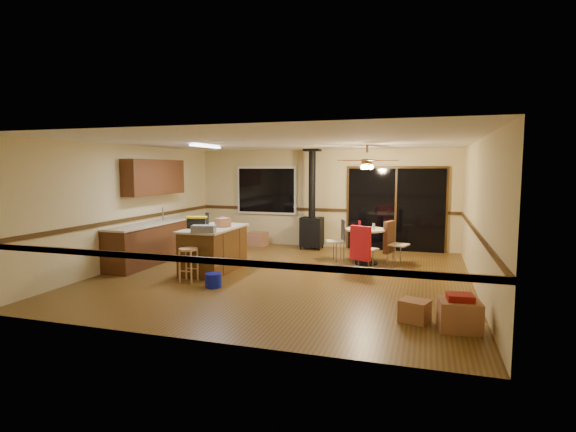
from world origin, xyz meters
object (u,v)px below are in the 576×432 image
at_px(bar_stool, 189,265).
at_px(chair_left, 340,235).
at_px(kitchen_island, 214,249).
at_px(box_corner_a, 460,315).
at_px(dining_table, 365,240).
at_px(wood_stove, 312,221).
at_px(toolbox_black, 197,223).
at_px(toolbox_grey, 204,229).
at_px(box_corner_b, 415,311).
at_px(chair_right, 390,237).
at_px(box_under_window, 258,239).
at_px(blue_bucket, 213,280).
at_px(chair_near, 361,243).

relative_size(bar_stool, chair_left, 1.20).
bearing_deg(kitchen_island, box_corner_a, -25.35).
height_order(dining_table, chair_left, chair_left).
height_order(wood_stove, toolbox_black, wood_stove).
distance_m(toolbox_grey, box_corner_b, 4.17).
bearing_deg(kitchen_island, toolbox_grey, -77.98).
relative_size(wood_stove, chair_right, 3.60).
relative_size(kitchen_island, dining_table, 1.90).
bearing_deg(bar_stool, box_under_window, 92.56).
bearing_deg(kitchen_island, blue_bucket, -64.15).
xyz_separation_m(blue_bucket, box_corner_b, (3.47, -0.83, 0.03)).
distance_m(toolbox_black, chair_near, 3.35).
xyz_separation_m(kitchen_island, bar_stool, (-0.04, -0.96, -0.14)).
relative_size(toolbox_grey, bar_stool, 0.69).
bearing_deg(box_under_window, toolbox_black, -91.06).
bearing_deg(dining_table, chair_right, 11.12).
xyz_separation_m(toolbox_black, blue_bucket, (0.86, -0.99, -0.88)).
distance_m(chair_left, chair_near, 1.19).
relative_size(bar_stool, dining_table, 0.71).
relative_size(toolbox_black, blue_bucket, 1.24).
distance_m(blue_bucket, box_under_window, 4.35).
bearing_deg(box_corner_b, toolbox_grey, 161.66).
height_order(kitchen_island, box_corner_b, kitchen_island).
height_order(chair_left, box_corner_b, chair_left).
height_order(dining_table, box_under_window, dining_table).
distance_m(toolbox_grey, blue_bucket, 1.05).
height_order(wood_stove, chair_right, wood_stove).
relative_size(chair_right, box_under_window, 1.51).
relative_size(toolbox_grey, chair_right, 0.62).
relative_size(kitchen_island, blue_bucket, 5.73).
distance_m(dining_table, box_corner_a, 4.17).
relative_size(bar_stool, chair_near, 0.90).
xyz_separation_m(box_under_window, box_corner_a, (4.82, -5.28, 0.01)).
height_order(dining_table, box_corner_a, dining_table).
xyz_separation_m(blue_bucket, dining_table, (2.31, 2.79, 0.41)).
distance_m(blue_bucket, chair_near, 3.06).
xyz_separation_m(chair_near, box_corner_b, (1.13, -2.75, -0.45)).
relative_size(chair_right, box_corner_a, 1.35).
distance_m(toolbox_grey, chair_left, 3.28).
distance_m(wood_stove, blue_bucket, 4.33).
distance_m(kitchen_island, dining_table, 3.30).
bearing_deg(wood_stove, bar_stool, -108.50).
bearing_deg(chair_right, box_corner_b, -80.40).
relative_size(toolbox_grey, box_under_window, 0.94).
bearing_deg(box_corner_b, chair_right, 99.60).
relative_size(toolbox_black, chair_near, 0.52).
distance_m(chair_near, box_corner_a, 3.40).
height_order(toolbox_grey, box_corner_b, toolbox_grey).
relative_size(toolbox_black, box_corner_a, 0.70).
relative_size(chair_left, chair_right, 0.75).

